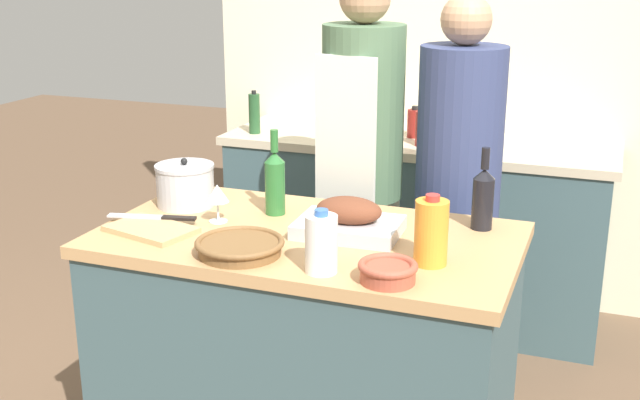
{
  "coord_description": "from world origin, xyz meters",
  "views": [
    {
      "loc": [
        0.88,
        -2.22,
        1.74
      ],
      "look_at": [
        0.0,
        0.11,
        0.97
      ],
      "focal_mm": 45.0,
      "sensor_mm": 36.0,
      "label": 1
    }
  ],
  "objects_px": {
    "mixing_bowl": "(388,271)",
    "person_cook_guest": "(458,185)",
    "condiment_bottle_short": "(422,128)",
    "person_cook_aproned": "(362,165)",
    "roasting_pan": "(349,220)",
    "knife_chef": "(155,217)",
    "juice_jug": "(431,232)",
    "wine_bottle_dark": "(275,181)",
    "stock_pot": "(185,185)",
    "condiment_bottle_tall": "(254,113)",
    "wicker_basket": "(240,246)",
    "cutting_board": "(151,229)",
    "milk_jug": "(321,243)",
    "wine_bottle_green": "(483,197)",
    "condiment_bottle_extra": "(414,123)",
    "wine_glass_left": "(217,194)"
  },
  "relations": [
    {
      "from": "mixing_bowl",
      "to": "person_cook_guest",
      "type": "relative_size",
      "value": 0.1
    },
    {
      "from": "condiment_bottle_short",
      "to": "person_cook_guest",
      "type": "bearing_deg",
      "value": -64.31
    },
    {
      "from": "mixing_bowl",
      "to": "person_cook_aproned",
      "type": "xyz_separation_m",
      "value": [
        -0.39,
        0.99,
        0.02
      ]
    },
    {
      "from": "roasting_pan",
      "to": "knife_chef",
      "type": "relative_size",
      "value": 1.13
    },
    {
      "from": "condiment_bottle_short",
      "to": "person_cook_guest",
      "type": "distance_m",
      "value": 0.67
    },
    {
      "from": "juice_jug",
      "to": "person_cook_aproned",
      "type": "height_order",
      "value": "person_cook_aproned"
    },
    {
      "from": "wine_bottle_dark",
      "to": "person_cook_guest",
      "type": "xyz_separation_m",
      "value": [
        0.51,
        0.56,
        -0.11
      ]
    },
    {
      "from": "stock_pot",
      "to": "condiment_bottle_short",
      "type": "distance_m",
      "value": 1.31
    },
    {
      "from": "condiment_bottle_tall",
      "to": "person_cook_guest",
      "type": "relative_size",
      "value": 0.13
    },
    {
      "from": "wicker_basket",
      "to": "cutting_board",
      "type": "xyz_separation_m",
      "value": [
        -0.35,
        0.08,
        -0.02
      ]
    },
    {
      "from": "stock_pot",
      "to": "mixing_bowl",
      "type": "height_order",
      "value": "stock_pot"
    },
    {
      "from": "milk_jug",
      "to": "condiment_bottle_tall",
      "type": "relative_size",
      "value": 0.86
    },
    {
      "from": "wine_bottle_green",
      "to": "condiment_bottle_short",
      "type": "xyz_separation_m",
      "value": [
        -0.46,
        1.06,
        -0.03
      ]
    },
    {
      "from": "mixing_bowl",
      "to": "juice_jug",
      "type": "height_order",
      "value": "juice_jug"
    },
    {
      "from": "stock_pot",
      "to": "person_cook_aproned",
      "type": "xyz_separation_m",
      "value": [
        0.46,
        0.58,
        -0.03
      ]
    },
    {
      "from": "cutting_board",
      "to": "person_cook_guest",
      "type": "distance_m",
      "value": 1.19
    },
    {
      "from": "person_cook_aproned",
      "to": "person_cook_guest",
      "type": "relative_size",
      "value": 1.05
    },
    {
      "from": "condiment_bottle_tall",
      "to": "condiment_bottle_extra",
      "type": "height_order",
      "value": "condiment_bottle_tall"
    },
    {
      "from": "stock_pot",
      "to": "knife_chef",
      "type": "distance_m",
      "value": 0.21
    },
    {
      "from": "person_cook_aproned",
      "to": "stock_pot",
      "type": "bearing_deg",
      "value": -120.93
    },
    {
      "from": "mixing_bowl",
      "to": "person_cook_guest",
      "type": "bearing_deg",
      "value": 90.5
    },
    {
      "from": "condiment_bottle_short",
      "to": "wine_glass_left",
      "type": "bearing_deg",
      "value": -105.83
    },
    {
      "from": "juice_jug",
      "to": "mixing_bowl",
      "type": "bearing_deg",
      "value": -114.7
    },
    {
      "from": "mixing_bowl",
      "to": "knife_chef",
      "type": "xyz_separation_m",
      "value": [
        -0.85,
        0.2,
        -0.01
      ]
    },
    {
      "from": "cutting_board",
      "to": "stock_pot",
      "type": "height_order",
      "value": "stock_pot"
    },
    {
      "from": "stock_pot",
      "to": "wine_glass_left",
      "type": "height_order",
      "value": "stock_pot"
    },
    {
      "from": "person_cook_aproned",
      "to": "cutting_board",
      "type": "bearing_deg",
      "value": -108.36
    },
    {
      "from": "stock_pot",
      "to": "person_cook_guest",
      "type": "relative_size",
      "value": 0.13
    },
    {
      "from": "roasting_pan",
      "to": "condiment_bottle_tall",
      "type": "bearing_deg",
      "value": 126.26
    },
    {
      "from": "condiment_bottle_tall",
      "to": "condiment_bottle_extra",
      "type": "relative_size",
      "value": 1.39
    },
    {
      "from": "juice_jug",
      "to": "person_cook_aproned",
      "type": "relative_size",
      "value": 0.12
    },
    {
      "from": "wine_glass_left",
      "to": "person_cook_aproned",
      "type": "xyz_separation_m",
      "value": [
        0.27,
        0.7,
        -0.05
      ]
    },
    {
      "from": "wine_bottle_dark",
      "to": "milk_jug",
      "type": "bearing_deg",
      "value": -52.65
    },
    {
      "from": "roasting_pan",
      "to": "mixing_bowl",
      "type": "xyz_separation_m",
      "value": [
        0.22,
        -0.33,
        -0.01
      ]
    },
    {
      "from": "wine_glass_left",
      "to": "knife_chef",
      "type": "height_order",
      "value": "wine_glass_left"
    },
    {
      "from": "knife_chef",
      "to": "condiment_bottle_extra",
      "type": "bearing_deg",
      "value": 72.79
    },
    {
      "from": "milk_jug",
      "to": "wine_bottle_dark",
      "type": "xyz_separation_m",
      "value": [
        -0.33,
        0.43,
        0.03
      ]
    },
    {
      "from": "condiment_bottle_extra",
      "to": "condiment_bottle_short",
      "type": "bearing_deg",
      "value": -63.96
    },
    {
      "from": "mixing_bowl",
      "to": "wicker_basket",
      "type": "bearing_deg",
      "value": 174.53
    },
    {
      "from": "cutting_board",
      "to": "wine_bottle_dark",
      "type": "height_order",
      "value": "wine_bottle_dark"
    },
    {
      "from": "condiment_bottle_extra",
      "to": "milk_jug",
      "type": "bearing_deg",
      "value": -84.13
    },
    {
      "from": "roasting_pan",
      "to": "wine_glass_left",
      "type": "distance_m",
      "value": 0.45
    },
    {
      "from": "wine_bottle_dark",
      "to": "person_cook_aproned",
      "type": "height_order",
      "value": "person_cook_aproned"
    },
    {
      "from": "cutting_board",
      "to": "milk_jug",
      "type": "height_order",
      "value": "milk_jug"
    },
    {
      "from": "roasting_pan",
      "to": "cutting_board",
      "type": "relative_size",
      "value": 1.08
    },
    {
      "from": "roasting_pan",
      "to": "wine_bottle_green",
      "type": "height_order",
      "value": "wine_bottle_green"
    },
    {
      "from": "condiment_bottle_short",
      "to": "person_cook_aproned",
      "type": "bearing_deg",
      "value": -99.0
    },
    {
      "from": "wine_bottle_green",
      "to": "condiment_bottle_short",
      "type": "bearing_deg",
      "value": 113.25
    },
    {
      "from": "condiment_bottle_tall",
      "to": "roasting_pan",
      "type": "bearing_deg",
      "value": -53.74
    },
    {
      "from": "wine_bottle_green",
      "to": "mixing_bowl",
      "type": "bearing_deg",
      "value": -107.0
    }
  ]
}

